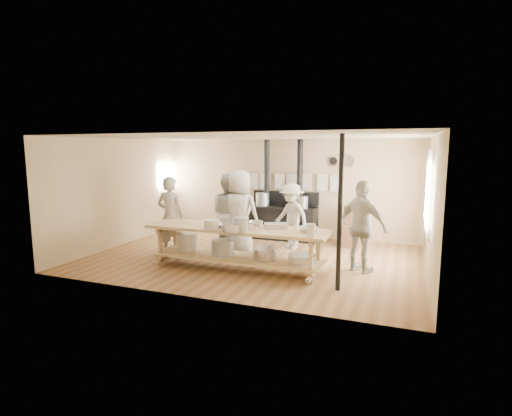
# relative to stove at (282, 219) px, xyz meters

# --- Properties ---
(ground) EXTENTS (7.00, 7.00, 0.00)m
(ground) POSITION_rel_stove_xyz_m (0.01, -2.12, -0.52)
(ground) COLOR brown
(ground) RESTS_ON ground
(room_shell) EXTENTS (7.00, 7.00, 7.00)m
(room_shell) POSITION_rel_stove_xyz_m (0.01, -2.12, 1.10)
(room_shell) COLOR tan
(room_shell) RESTS_ON ground
(window_right) EXTENTS (0.09, 1.50, 1.65)m
(window_right) POSITION_rel_stove_xyz_m (3.48, -1.52, 0.98)
(window_right) COLOR beige
(window_right) RESTS_ON ground
(left_opening) EXTENTS (0.00, 0.90, 0.90)m
(left_opening) POSITION_rel_stove_xyz_m (-3.44, -0.12, 1.08)
(left_opening) COLOR white
(left_opening) RESTS_ON ground
(stove) EXTENTS (1.90, 0.75, 2.60)m
(stove) POSITION_rel_stove_xyz_m (0.00, 0.00, 0.00)
(stove) COLOR black
(stove) RESTS_ON ground
(towel_rail) EXTENTS (3.00, 0.04, 0.47)m
(towel_rail) POSITION_rel_stove_xyz_m (0.01, 0.28, 1.03)
(towel_rail) COLOR tan
(towel_rail) RESTS_ON ground
(back_wall_shelf) EXTENTS (0.63, 0.14, 0.32)m
(back_wall_shelf) POSITION_rel_stove_xyz_m (1.47, 0.32, 1.48)
(back_wall_shelf) COLOR tan
(back_wall_shelf) RESTS_ON ground
(prep_table) EXTENTS (3.60, 0.90, 0.85)m
(prep_table) POSITION_rel_stove_xyz_m (-0.00, -3.02, -0.00)
(prep_table) COLOR tan
(prep_table) RESTS_ON ground
(support_post) EXTENTS (0.08, 0.08, 2.60)m
(support_post) POSITION_rel_stove_xyz_m (2.06, -3.47, 0.78)
(support_post) COLOR black
(support_post) RESTS_ON ground
(cook_far_left) EXTENTS (0.66, 0.44, 1.77)m
(cook_far_left) POSITION_rel_stove_xyz_m (-1.77, -2.56, 0.36)
(cook_far_left) COLOR #B4AE9F
(cook_far_left) RESTS_ON ground
(cook_left) EXTENTS (1.09, 1.00, 1.82)m
(cook_left) POSITION_rel_stove_xyz_m (-0.65, -1.93, 0.39)
(cook_left) COLOR #B4AE9F
(cook_left) RESTS_ON ground
(cook_center) EXTENTS (0.99, 0.70, 1.90)m
(cook_center) POSITION_rel_stove_xyz_m (-0.33, -2.07, 0.43)
(cook_center) COLOR #B4AE9F
(cook_center) RESTS_ON ground
(cook_right) EXTENTS (1.13, 0.88, 1.78)m
(cook_right) POSITION_rel_stove_xyz_m (2.30, -2.30, 0.37)
(cook_right) COLOR #B4AE9F
(cook_right) RESTS_ON ground
(cook_by_window) EXTENTS (1.16, 0.97, 1.55)m
(cook_by_window) POSITION_rel_stove_xyz_m (0.53, -0.98, 0.26)
(cook_by_window) COLOR #B4AE9F
(cook_by_window) RESTS_ON ground
(chair) EXTENTS (0.50, 0.50, 0.99)m
(chair) POSITION_rel_stove_xyz_m (1.84, -0.30, -0.23)
(chair) COLOR #4F321F
(chair) RESTS_ON ground
(bowl_white_a) EXTENTS (0.39, 0.39, 0.08)m
(bowl_white_a) POSITION_rel_stove_xyz_m (-0.15, -3.15, 0.37)
(bowl_white_a) COLOR silver
(bowl_white_a) RESTS_ON prep_table
(bowl_steel_a) EXTENTS (0.49, 0.49, 0.11)m
(bowl_steel_a) POSITION_rel_stove_xyz_m (0.25, -3.18, 0.38)
(bowl_steel_a) COLOR silver
(bowl_steel_a) RESTS_ON prep_table
(bowl_white_b) EXTENTS (0.47, 0.47, 0.09)m
(bowl_white_b) POSITION_rel_stove_xyz_m (1.42, -2.95, 0.37)
(bowl_white_b) COLOR silver
(bowl_white_b) RESTS_ON prep_table
(bowl_steel_b) EXTENTS (0.31, 0.31, 0.09)m
(bowl_steel_b) POSITION_rel_stove_xyz_m (0.30, -2.73, 0.37)
(bowl_steel_b) COLOR silver
(bowl_steel_b) RESTS_ON prep_table
(roasting_pan) EXTENTS (0.51, 0.44, 0.10)m
(roasting_pan) POSITION_rel_stove_xyz_m (0.76, -2.85, 0.38)
(roasting_pan) COLOR #B2B2B7
(roasting_pan) RESTS_ON prep_table
(mixing_bowl_large) EXTENTS (0.57, 0.57, 0.15)m
(mixing_bowl_large) POSITION_rel_stove_xyz_m (0.11, -3.35, 0.40)
(mixing_bowl_large) COLOR silver
(mixing_bowl_large) RESTS_ON prep_table
(bucket_galv) EXTENTS (0.34, 0.34, 0.26)m
(bucket_galv) POSITION_rel_stove_xyz_m (0.24, -3.35, 0.46)
(bucket_galv) COLOR gray
(bucket_galv) RESTS_ON prep_table
(deep_bowl_enamel) EXTENTS (0.32, 0.32, 0.18)m
(deep_bowl_enamel) POSITION_rel_stove_xyz_m (-0.36, -3.35, 0.42)
(deep_bowl_enamel) COLOR silver
(deep_bowl_enamel) RESTS_ON prep_table
(pitcher) EXTENTS (0.15, 0.15, 0.23)m
(pitcher) POSITION_rel_stove_xyz_m (1.56, -3.35, 0.44)
(pitcher) COLOR silver
(pitcher) RESTS_ON prep_table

